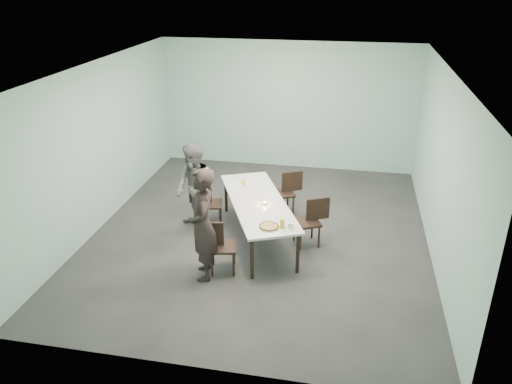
% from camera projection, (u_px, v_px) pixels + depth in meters
% --- Properties ---
extents(ground, '(7.00, 7.00, 0.00)m').
position_uv_depth(ground, '(260.00, 233.00, 9.23)').
color(ground, '#333335').
rests_on(ground, ground).
extents(room_shell, '(6.02, 7.02, 3.01)m').
position_uv_depth(room_shell, '(260.00, 127.00, 8.40)').
color(room_shell, '#A4CFC9').
rests_on(room_shell, ground).
extents(table, '(1.87, 2.74, 0.75)m').
position_uv_depth(table, '(258.00, 204.00, 8.75)').
color(table, white).
rests_on(table, ground).
extents(chair_near_left, '(0.64, 0.50, 0.87)m').
position_uv_depth(chair_near_left, '(218.00, 243.00, 7.88)').
color(chair_near_left, black).
rests_on(chair_near_left, ground).
extents(chair_far_left, '(0.65, 0.50, 0.87)m').
position_uv_depth(chair_far_left, '(207.00, 201.00, 9.32)').
color(chair_far_left, black).
rests_on(chair_far_left, ground).
extents(chair_near_right, '(0.65, 0.56, 0.87)m').
position_uv_depth(chair_near_right, '(311.00, 218.00, 8.66)').
color(chair_near_right, black).
rests_on(chair_near_right, ground).
extents(chair_far_right, '(0.65, 0.56, 0.87)m').
position_uv_depth(chair_far_right, '(287.00, 190.00, 9.77)').
color(chair_far_right, black).
rests_on(chair_far_right, ground).
extents(diner_near, '(0.61, 0.76, 1.81)m').
position_uv_depth(diner_near, '(203.00, 225.00, 7.58)').
color(diner_near, black).
rests_on(diner_near, ground).
extents(diner_far, '(1.02, 1.01, 1.67)m').
position_uv_depth(diner_far, '(194.00, 189.00, 9.00)').
color(diner_far, slate).
rests_on(diner_far, ground).
extents(pizza, '(0.34, 0.34, 0.04)m').
position_uv_depth(pizza, '(269.00, 226.00, 7.82)').
color(pizza, white).
rests_on(pizza, table).
extents(side_plate, '(0.18, 0.18, 0.01)m').
position_uv_depth(side_plate, '(278.00, 215.00, 8.21)').
color(side_plate, white).
rests_on(side_plate, table).
extents(beer_glass, '(0.08, 0.08, 0.15)m').
position_uv_depth(beer_glass, '(282.00, 224.00, 7.79)').
color(beer_glass, gold).
rests_on(beer_glass, table).
extents(water_tumbler, '(0.08, 0.08, 0.09)m').
position_uv_depth(water_tumbler, '(291.00, 226.00, 7.79)').
color(water_tumbler, silver).
rests_on(water_tumbler, table).
extents(tealight, '(0.06, 0.06, 0.05)m').
position_uv_depth(tealight, '(264.00, 204.00, 8.58)').
color(tealight, silver).
rests_on(tealight, table).
extents(amber_tumbler, '(0.07, 0.07, 0.08)m').
position_uv_depth(amber_tumbler, '(244.00, 183.00, 9.35)').
color(amber_tumbler, gold).
rests_on(amber_tumbler, table).
extents(menu, '(0.36, 0.32, 0.01)m').
position_uv_depth(menu, '(241.00, 184.00, 9.39)').
color(menu, silver).
rests_on(menu, table).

